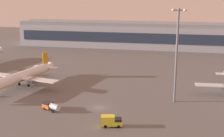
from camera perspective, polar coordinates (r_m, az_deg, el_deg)
ground_plane at (r=97.62m, az=-2.36°, el=-7.22°), size 416.00×416.00×0.00m
terminal_building at (r=204.40m, az=5.26°, el=6.15°), size 160.75×22.40×16.40m
airplane_mid_apron at (r=121.73m, az=-16.63°, el=-1.55°), size 32.04×40.93×10.56m
catering_truck at (r=83.94m, az=-0.15°, el=-9.65°), size 6.04×3.59×3.05m
fuel_truck at (r=96.95m, az=-11.18°, el=-6.77°), size 6.56×4.76×2.35m
apron_light_east at (r=100.37m, az=11.84°, el=3.22°), size 4.80×0.90×30.35m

